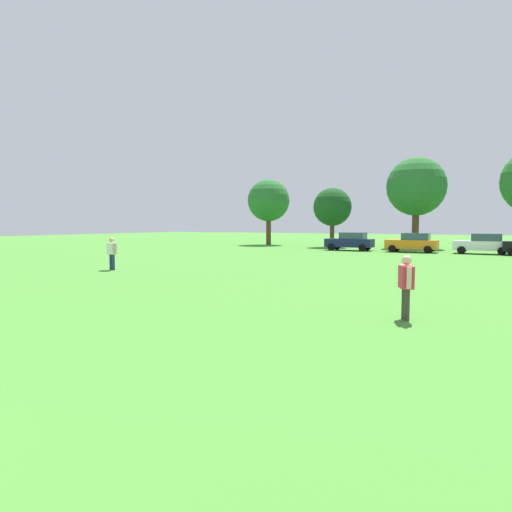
# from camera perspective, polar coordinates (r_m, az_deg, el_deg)

# --- Properties ---
(ground_plane) EXTENTS (160.00, 160.00, 0.00)m
(ground_plane) POSITION_cam_1_polar(r_m,az_deg,el_deg) (30.75, 15.71, -0.73)
(ground_plane) COLOR #42842D
(adult_bystander) EXTENTS (0.49, 0.75, 1.69)m
(adult_bystander) POSITION_cam_1_polar(r_m,az_deg,el_deg) (12.44, 18.26, -3.04)
(adult_bystander) COLOR #3F3833
(adult_bystander) RESTS_ON ground
(bystander_midfield) EXTENTS (0.80, 0.47, 1.75)m
(bystander_midfield) POSITION_cam_1_polar(r_m,az_deg,el_deg) (25.66, -17.58, 0.63)
(bystander_midfield) COLOR navy
(bystander_midfield) RESTS_ON ground
(parked_car_navy_0) EXTENTS (4.30, 2.02, 1.68)m
(parked_car_navy_0) POSITION_cam_1_polar(r_m,az_deg,el_deg) (43.17, 11.71, 1.82)
(parked_car_navy_0) COLOR #141E4C
(parked_car_navy_0) RESTS_ON ground
(parked_car_orange_1) EXTENTS (4.30, 2.02, 1.68)m
(parked_car_orange_1) POSITION_cam_1_polar(r_m,az_deg,el_deg) (41.90, 19.01, 1.61)
(parked_car_orange_1) COLOR orange
(parked_car_orange_1) RESTS_ON ground
(parked_car_white_2) EXTENTS (4.30, 2.02, 1.68)m
(parked_car_white_2) POSITION_cam_1_polar(r_m,az_deg,el_deg) (41.76, 26.52, 1.40)
(parked_car_white_2) COLOR white
(parked_car_white_2) RESTS_ON ground
(tree_far_left) EXTENTS (4.93, 4.93, 7.68)m
(tree_far_left) POSITION_cam_1_polar(r_m,az_deg,el_deg) (53.89, 1.59, 6.94)
(tree_far_left) COLOR brown
(tree_far_left) RESTS_ON ground
(tree_left) EXTENTS (4.02, 4.02, 6.26)m
(tree_left) POSITION_cam_1_polar(r_m,az_deg,el_deg) (48.95, 9.53, 6.05)
(tree_left) COLOR brown
(tree_left) RESTS_ON ground
(tree_center_left) EXTENTS (5.89, 5.89, 9.17)m
(tree_center_left) POSITION_cam_1_polar(r_m,az_deg,el_deg) (49.19, 19.42, 8.16)
(tree_center_left) COLOR brown
(tree_center_left) RESTS_ON ground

